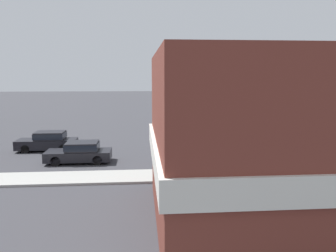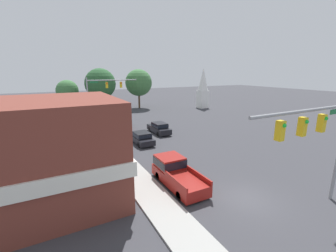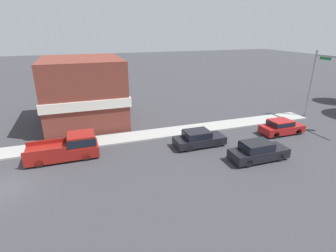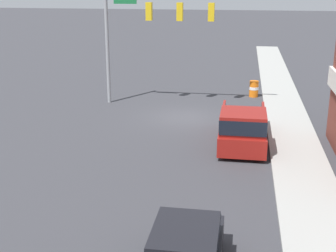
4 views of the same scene
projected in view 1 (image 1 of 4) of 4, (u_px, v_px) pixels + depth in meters
ground_plane at (275, 152)px, 26.17m from camera, size 200.00×200.00×0.00m
sidewalk_curb at (312, 172)px, 20.54m from camera, size 2.40×60.00×0.14m
near_signal_assembly at (299, 85)px, 27.78m from camera, size 8.71×0.49×7.05m
car_lead at (80, 152)px, 22.98m from camera, size 1.83×4.50×1.46m
car_oncoming at (48, 141)px, 26.60m from camera, size 1.76×4.70×1.55m
pickup_truck_parked at (234, 151)px, 22.48m from camera, size 2.11×5.46×1.94m
corner_brick_building at (256, 142)px, 13.27m from camera, size 9.64×8.39×6.95m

